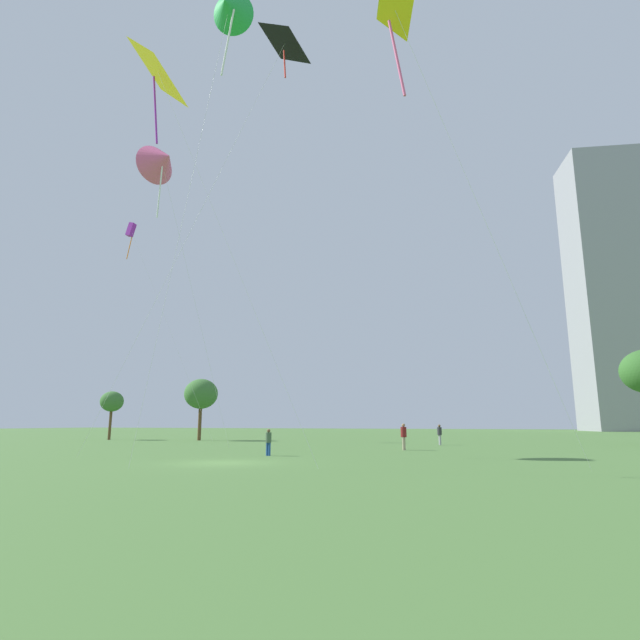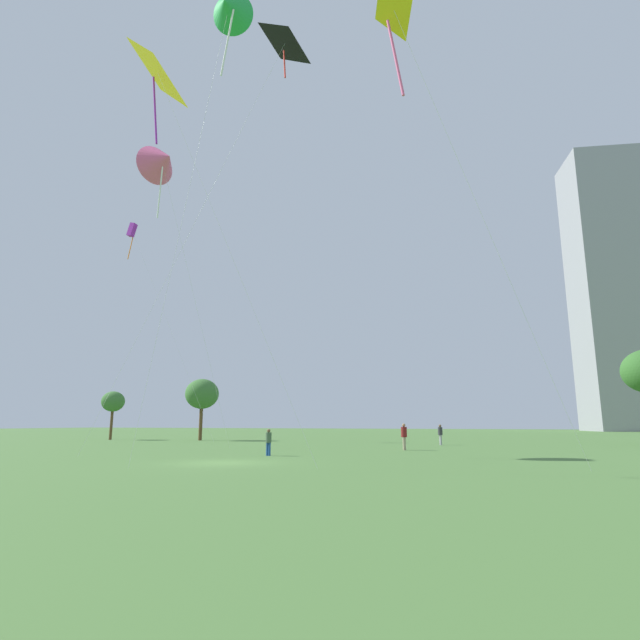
{
  "view_description": "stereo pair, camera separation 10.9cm",
  "coord_description": "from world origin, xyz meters",
  "px_view_note": "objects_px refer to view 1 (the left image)",
  "views": [
    {
      "loc": [
        12.88,
        -22.55,
        1.91
      ],
      "look_at": [
        2.85,
        6.02,
        7.98
      ],
      "focal_mm": 28.77,
      "sensor_mm": 36.0,
      "label": 1
    },
    {
      "loc": [
        12.98,
        -22.52,
        1.91
      ],
      "look_at": [
        2.85,
        6.02,
        7.98
      ],
      "focal_mm": 28.77,
      "sensor_mm": 36.0,
      "label": 2
    }
  ],
  "objects_px": {
    "person_standing_2": "(268,440)",
    "kite_flying_2": "(131,231)",
    "distant_highrise_0": "(627,288)",
    "person_standing_0": "(440,433)",
    "kite_flying_0": "(159,75)",
    "park_tree_1": "(112,402)",
    "person_standing_1": "(404,435)",
    "kite_flying_3": "(162,161)",
    "park_tree_0": "(201,394)",
    "kite_flying_1": "(285,45)",
    "kite_flying_4": "(229,7)",
    "kite_flying_5": "(397,22)"
  },
  "relations": [
    {
      "from": "person_standing_0",
      "to": "kite_flying_2",
      "type": "bearing_deg",
      "value": -114.99
    },
    {
      "from": "kite_flying_1",
      "to": "kite_flying_0",
      "type": "bearing_deg",
      "value": -121.09
    },
    {
      "from": "kite_flying_4",
      "to": "kite_flying_1",
      "type": "bearing_deg",
      "value": 77.8
    },
    {
      "from": "person_standing_1",
      "to": "park_tree_0",
      "type": "bearing_deg",
      "value": 71.34
    },
    {
      "from": "distant_highrise_0",
      "to": "person_standing_1",
      "type": "bearing_deg",
      "value": -122.02
    },
    {
      "from": "distant_highrise_0",
      "to": "kite_flying_2",
      "type": "bearing_deg",
      "value": -139.87
    },
    {
      "from": "kite_flying_3",
      "to": "kite_flying_5",
      "type": "height_order",
      "value": "kite_flying_3"
    },
    {
      "from": "kite_flying_2",
      "to": "park_tree_1",
      "type": "height_order",
      "value": "kite_flying_2"
    },
    {
      "from": "person_standing_1",
      "to": "kite_flying_1",
      "type": "bearing_deg",
      "value": 165.94
    },
    {
      "from": "kite_flying_0",
      "to": "kite_flying_1",
      "type": "relative_size",
      "value": 0.8
    },
    {
      "from": "kite_flying_4",
      "to": "park_tree_1",
      "type": "height_order",
      "value": "kite_flying_4"
    },
    {
      "from": "person_standing_2",
      "to": "kite_flying_3",
      "type": "distance_m",
      "value": 20.73
    },
    {
      "from": "kite_flying_5",
      "to": "kite_flying_2",
      "type": "bearing_deg",
      "value": 140.88
    },
    {
      "from": "kite_flying_2",
      "to": "kite_flying_5",
      "type": "xyz_separation_m",
      "value": [
        37.18,
        -30.24,
        -7.8
      ]
    },
    {
      "from": "person_standing_2",
      "to": "kite_flying_1",
      "type": "distance_m",
      "value": 24.35
    },
    {
      "from": "kite_flying_2",
      "to": "park_tree_0",
      "type": "height_order",
      "value": "kite_flying_2"
    },
    {
      "from": "person_standing_0",
      "to": "kite_flying_2",
      "type": "height_order",
      "value": "kite_flying_2"
    },
    {
      "from": "kite_flying_3",
      "to": "park_tree_1",
      "type": "xyz_separation_m",
      "value": [
        -20.69,
        20.56,
        -15.66
      ]
    },
    {
      "from": "kite_flying_1",
      "to": "park_tree_1",
      "type": "bearing_deg",
      "value": 144.03
    },
    {
      "from": "kite_flying_0",
      "to": "distant_highrise_0",
      "type": "bearing_deg",
      "value": 68.7
    },
    {
      "from": "kite_flying_2",
      "to": "person_standing_0",
      "type": "bearing_deg",
      "value": -0.04
    },
    {
      "from": "kite_flying_0",
      "to": "park_tree_1",
      "type": "height_order",
      "value": "kite_flying_0"
    },
    {
      "from": "kite_flying_2",
      "to": "distant_highrise_0",
      "type": "height_order",
      "value": "distant_highrise_0"
    },
    {
      "from": "person_standing_2",
      "to": "kite_flying_2",
      "type": "distance_m",
      "value": 39.81
    },
    {
      "from": "park_tree_1",
      "to": "distant_highrise_0",
      "type": "distance_m",
      "value": 115.84
    },
    {
      "from": "park_tree_0",
      "to": "distant_highrise_0",
      "type": "height_order",
      "value": "distant_highrise_0"
    },
    {
      "from": "person_standing_1",
      "to": "kite_flying_2",
      "type": "relative_size",
      "value": 0.07
    },
    {
      "from": "person_standing_2",
      "to": "kite_flying_5",
      "type": "relative_size",
      "value": 0.09
    },
    {
      "from": "person_standing_2",
      "to": "kite_flying_1",
      "type": "relative_size",
      "value": 0.06
    },
    {
      "from": "kite_flying_2",
      "to": "park_tree_0",
      "type": "distance_m",
      "value": 21.1
    },
    {
      "from": "person_standing_0",
      "to": "kite_flying_3",
      "type": "xyz_separation_m",
      "value": [
        -16.09,
        -19.0,
        18.88
      ]
    },
    {
      "from": "park_tree_1",
      "to": "distant_highrise_0",
      "type": "height_order",
      "value": "distant_highrise_0"
    },
    {
      "from": "kite_flying_2",
      "to": "distant_highrise_0",
      "type": "bearing_deg",
      "value": 51.69
    },
    {
      "from": "kite_flying_1",
      "to": "distant_highrise_0",
      "type": "bearing_deg",
      "value": 69.35
    },
    {
      "from": "distant_highrise_0",
      "to": "kite_flying_4",
      "type": "bearing_deg",
      "value": -121.86
    },
    {
      "from": "person_standing_1",
      "to": "kite_flying_1",
      "type": "xyz_separation_m",
      "value": [
        -4.65,
        -11.39,
        23.98
      ]
    },
    {
      "from": "kite_flying_1",
      "to": "park_tree_0",
      "type": "xyz_separation_m",
      "value": [
        -19.96,
        23.83,
        -20.06
      ]
    },
    {
      "from": "kite_flying_0",
      "to": "kite_flying_5",
      "type": "xyz_separation_m",
      "value": [
        12.68,
        -2.86,
        -3.02
      ]
    },
    {
      "from": "kite_flying_0",
      "to": "kite_flying_5",
      "type": "bearing_deg",
      "value": -12.7
    },
    {
      "from": "person_standing_1",
      "to": "person_standing_2",
      "type": "bearing_deg",
      "value": 152.49
    },
    {
      "from": "kite_flying_4",
      "to": "park_tree_1",
      "type": "distance_m",
      "value": 44.74
    },
    {
      "from": "park_tree_1",
      "to": "person_standing_1",
      "type": "bearing_deg",
      "value": -17.12
    },
    {
      "from": "kite_flying_3",
      "to": "kite_flying_4",
      "type": "bearing_deg",
      "value": -36.89
    },
    {
      "from": "kite_flying_4",
      "to": "kite_flying_3",
      "type": "bearing_deg",
      "value": 143.11
    },
    {
      "from": "kite_flying_2",
      "to": "kite_flying_5",
      "type": "distance_m",
      "value": 48.55
    },
    {
      "from": "kite_flying_5",
      "to": "kite_flying_0",
      "type": "bearing_deg",
      "value": 167.3
    },
    {
      "from": "person_standing_1",
      "to": "kite_flying_2",
      "type": "xyz_separation_m",
      "value": [
        -33.15,
        9.35,
        22.97
      ]
    },
    {
      "from": "person_standing_1",
      "to": "kite_flying_5",
      "type": "relative_size",
      "value": 0.11
    },
    {
      "from": "kite_flying_4",
      "to": "park_tree_1",
      "type": "xyz_separation_m",
      "value": [
        -29.6,
        27.25,
        -19.56
      ]
    },
    {
      "from": "person_standing_2",
      "to": "person_standing_1",
      "type": "bearing_deg",
      "value": 62.61
    }
  ]
}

